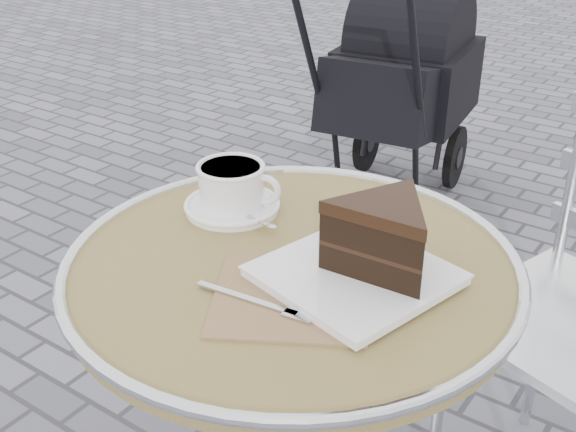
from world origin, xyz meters
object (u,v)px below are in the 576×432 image
Objects in this scene: cafe_table at (292,345)px; cake_plate_set at (375,246)px; cappuccino_set at (233,191)px; baby_stroller at (398,95)px.

cake_plate_set reaches higher than cafe_table.
cappuccino_set is 0.20× the size of baby_stroller.
cappuccino_set is 1.67m from baby_stroller.
cake_plate_set is at bearing 9.56° from cafe_table.
baby_stroller is at bearing 111.19° from cafe_table.
cafe_table is 1.89× the size of cake_plate_set.
baby_stroller reaches higher than cappuccino_set.
cake_plate_set is (0.13, 0.02, 0.22)m from cafe_table.
cake_plate_set is 1.84m from baby_stroller.
cappuccino_set is at bearing 155.34° from cafe_table.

